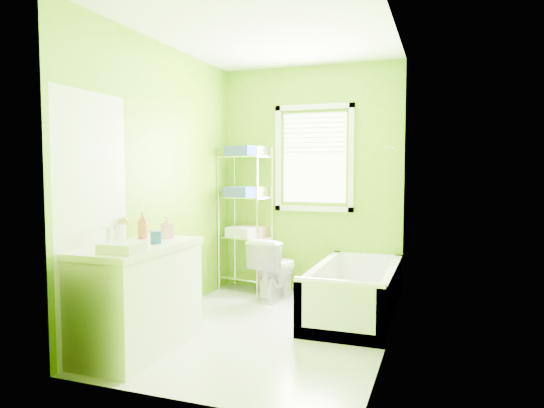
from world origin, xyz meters
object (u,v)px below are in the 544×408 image
(toilet, at_px, (275,268))
(wire_shelf_unit, at_px, (247,203))
(bathtub, at_px, (354,300))
(vanity, at_px, (138,294))

(toilet, distance_m, wire_shelf_unit, 0.86)
(bathtub, bearing_deg, toilet, 157.25)
(toilet, relative_size, wire_shelf_unit, 0.40)
(wire_shelf_unit, bearing_deg, bathtub, -25.22)
(vanity, height_order, wire_shelf_unit, wire_shelf_unit)
(bathtub, relative_size, vanity, 1.46)
(toilet, bearing_deg, vanity, 82.60)
(toilet, relative_size, vanity, 0.61)
(toilet, xyz_separation_m, vanity, (-0.50, -1.82, 0.11))
(bathtub, bearing_deg, vanity, -135.53)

